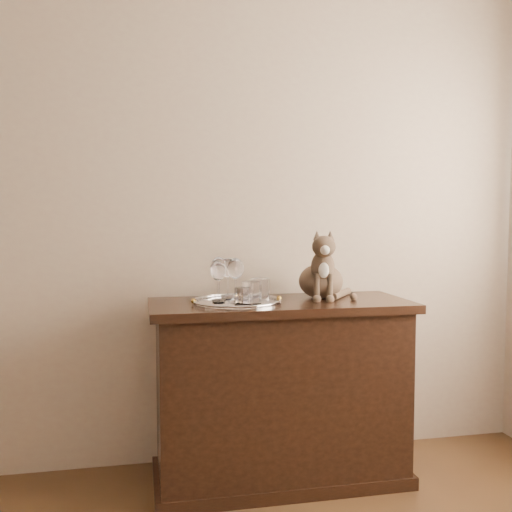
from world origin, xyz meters
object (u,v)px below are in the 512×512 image
Objects in this scene: wine_glass_a at (219,279)px; tumbler_a at (252,293)px; wine_glass_c at (218,282)px; cat at (321,264)px; wine_glass_b at (228,278)px; wine_glass_d at (235,280)px; sideboard at (280,391)px; tumbler_c at (260,289)px; tumbler_b at (243,296)px; tray at (237,303)px.

tumbler_a is (0.13, -0.12, -0.05)m from wine_glass_a.
cat is (0.51, 0.09, 0.06)m from wine_glass_c.
wine_glass_d is (0.02, -0.11, 0.00)m from wine_glass_b.
tumbler_a is (-0.16, -0.10, 0.48)m from sideboard.
tumbler_a is 1.00× the size of tumbler_c.
cat reaches higher than tumbler_b.
wine_glass_a is 0.07m from wine_glass_b.
tray is at bearing 92.81° from tumbler_b.
wine_glass_a is 1.00× the size of wine_glass_d.
tumbler_a is 0.42m from cat.
sideboard is 0.63m from cat.
sideboard is at bearing 4.98° from wine_glass_c.
cat is at bearing -0.36° from wine_glass_b.
cat is (0.43, 0.10, 0.06)m from wine_glass_d.
sideboard is at bearing 8.17° from tray.
cat reaches higher than sideboard.
tumbler_c is (0.11, 0.15, 0.01)m from tumbler_b.
cat reaches higher than wine_glass_d.
wine_glass_a is 2.02× the size of tumbler_c.
wine_glass_d is (0.07, -0.02, 0.01)m from wine_glass_c.
tray is 2.01× the size of wine_glass_d.
wine_glass_c is 0.16m from tumbler_a.
tumbler_a is at bearing -147.00° from sideboard.
wine_glass_a reaches higher than tray.
cat is at bearing 9.76° from wine_glass_c.
tray is 2.18× the size of wine_glass_c.
tray is (-0.21, -0.03, 0.43)m from sideboard.
tray is 0.10m from tumbler_a.
tumbler_a is at bearing -29.23° from wine_glass_c.
wine_glass_d is 0.45m from cat.
wine_glass_b is 0.59× the size of cat.
tumbler_c is 0.30× the size of cat.
sideboard is at bearing 34.59° from tumbler_b.
wine_glass_a is 2.52× the size of tumbler_b.
wine_glass_c is (-0.08, 0.00, 0.10)m from tray.
tumbler_b is 0.24× the size of cat.
wine_glass_d reaches higher than wine_glass_c.
wine_glass_a is at bearing 136.99° from tumbler_a.
wine_glass_b is (-0.03, 0.09, 0.10)m from tray.
tumbler_a and tumbler_c have the same top height.
wine_glass_d is at bearing 136.42° from tumbler_a.
tumbler_b is (-0.05, -0.04, -0.01)m from tumbler_a.
tumbler_c is (0.20, 0.03, -0.04)m from wine_glass_c.
wine_glass_c is 0.21m from tumbler_c.
wine_glass_b is at bearing 98.72° from wine_glass_d.
sideboard is 0.49m from tumbler_c.
wine_glass_c is (-0.06, -0.09, -0.00)m from wine_glass_b.
wine_glass_c is 0.15m from tumbler_b.
tumbler_c is at bearing 18.55° from tray.
wine_glass_a is 1.09× the size of wine_glass_c.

